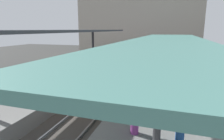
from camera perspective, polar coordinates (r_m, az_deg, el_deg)
ground_plane at (r=12.11m, az=-3.46°, el=-10.15°), size 80.00×80.00×0.00m
platform_left at (r=13.72m, az=-18.52°, el=-5.86°), size 4.40×28.00×1.00m
platform_right at (r=11.20m, az=15.21°, el=-9.71°), size 4.40×28.00×1.00m
track_ballast at (r=12.07m, az=-3.46°, el=-9.71°), size 3.20×28.00×0.20m
rail_near_side at (r=12.28m, az=-6.64°, el=-8.54°), size 0.08×28.00×0.14m
rail_far_side at (r=11.78m, az=-0.17°, el=-9.36°), size 0.08×28.00×0.14m
commuter_train at (r=16.45m, az=3.12°, el=2.09°), size 2.78×12.27×3.10m
canopy_left at (r=14.24m, az=-16.22°, el=10.97°), size 4.18×21.00×3.54m
canopy_right at (r=11.85m, az=16.49°, el=8.31°), size 4.18×21.00×3.01m
platform_bench at (r=8.91m, az=17.03°, el=-8.92°), size 1.40×0.41×0.86m
platform_sign at (r=10.13m, az=8.94°, el=0.82°), size 0.90×0.08×2.21m
litter_bin at (r=12.22m, az=10.96°, el=-3.21°), size 0.44×0.44×0.80m
passenger_near_bench at (r=6.70m, az=6.89°, el=-12.16°), size 0.36×0.36×1.61m
passenger_mid_platform at (r=6.57m, az=20.05°, el=-13.09°), size 0.36×0.36×1.66m
passenger_far_end at (r=13.91m, az=20.38°, el=0.15°), size 0.36×0.36×1.70m
station_building_backdrop at (r=30.92m, az=8.09°, el=13.67°), size 18.00×6.00×11.00m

